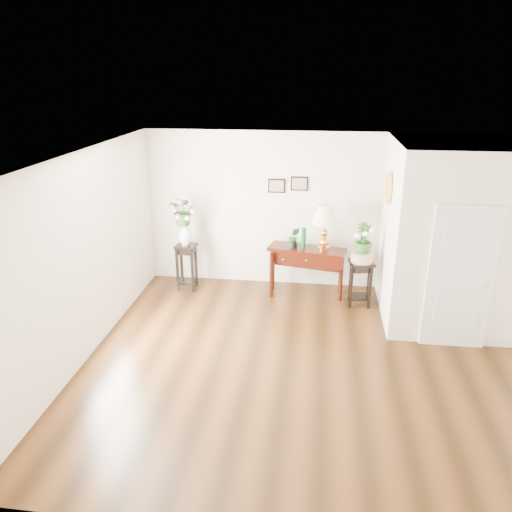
% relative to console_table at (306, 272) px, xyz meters
% --- Properties ---
extents(floor, '(6.00, 5.50, 0.02)m').
position_rel_console_table_xyz_m(floor, '(0.06, -2.25, -0.44)').
color(floor, '#4B290F').
rests_on(floor, ground).
extents(ceiling, '(6.00, 5.50, 0.02)m').
position_rel_console_table_xyz_m(ceiling, '(0.06, -2.25, 2.36)').
color(ceiling, white).
rests_on(ceiling, ground).
extents(wall_back, '(6.00, 0.02, 2.80)m').
position_rel_console_table_xyz_m(wall_back, '(0.06, 0.50, 0.96)').
color(wall_back, beige).
rests_on(wall_back, ground).
extents(wall_front, '(6.00, 0.02, 2.80)m').
position_rel_console_table_xyz_m(wall_front, '(0.06, -5.00, 0.96)').
color(wall_front, beige).
rests_on(wall_front, ground).
extents(wall_left, '(0.02, 5.50, 2.80)m').
position_rel_console_table_xyz_m(wall_left, '(-2.94, -2.25, 0.96)').
color(wall_left, beige).
rests_on(wall_left, ground).
extents(partition, '(1.80, 1.95, 2.80)m').
position_rel_console_table_xyz_m(partition, '(2.16, -0.47, 0.96)').
color(partition, beige).
rests_on(partition, floor).
extents(door, '(0.90, 0.05, 2.10)m').
position_rel_console_table_xyz_m(door, '(2.16, -1.47, 0.61)').
color(door, silver).
rests_on(door, floor).
extents(art_print_left, '(0.30, 0.02, 0.25)m').
position_rel_console_table_xyz_m(art_print_left, '(-0.59, 0.48, 1.41)').
color(art_print_left, black).
rests_on(art_print_left, wall_back).
extents(art_print_right, '(0.30, 0.02, 0.25)m').
position_rel_console_table_xyz_m(art_print_right, '(-0.19, 0.48, 1.46)').
color(art_print_right, black).
rests_on(art_print_right, wall_back).
extents(wall_ornament, '(0.07, 0.51, 0.51)m').
position_rel_console_table_xyz_m(wall_ornament, '(1.22, -0.35, 1.61)').
color(wall_ornament, '#D8B453').
rests_on(wall_ornament, partition).
extents(console_table, '(1.39, 0.71, 0.88)m').
position_rel_console_table_xyz_m(console_table, '(0.00, 0.00, 0.00)').
color(console_table, black).
rests_on(console_table, floor).
extents(table_lamp, '(0.58, 0.58, 0.78)m').
position_rel_console_table_xyz_m(table_lamp, '(0.28, 0.00, 0.79)').
color(table_lamp, gold).
rests_on(table_lamp, console_table).
extents(green_vase, '(0.10, 0.10, 0.37)m').
position_rel_console_table_xyz_m(green_vase, '(-0.07, 0.00, 0.61)').
color(green_vase, '#0B4917').
rests_on(green_vase, console_table).
extents(potted_plant, '(0.20, 0.17, 0.35)m').
position_rel_console_table_xyz_m(potted_plant, '(-0.23, 0.00, 0.61)').
color(potted_plant, '#224F1C').
rests_on(potted_plant, console_table).
extents(plant_stand_a, '(0.37, 0.37, 0.85)m').
position_rel_console_table_xyz_m(plant_stand_a, '(-2.15, -0.01, -0.02)').
color(plant_stand_a, black).
rests_on(plant_stand_a, floor).
extents(porcelain_vase, '(0.29, 0.29, 0.41)m').
position_rel_console_table_xyz_m(porcelain_vase, '(-2.15, -0.01, 0.63)').
color(porcelain_vase, silver).
rests_on(porcelain_vase, plant_stand_a).
extents(lily_arrangement, '(0.59, 0.56, 0.52)m').
position_rel_console_table_xyz_m(lily_arrangement, '(-2.15, -0.01, 1.07)').
color(lily_arrangement, '#224F1C').
rests_on(lily_arrangement, porcelain_vase).
extents(plant_stand_b, '(0.44, 0.44, 0.78)m').
position_rel_console_table_xyz_m(plant_stand_b, '(0.92, -0.26, -0.05)').
color(plant_stand_b, black).
rests_on(plant_stand_b, floor).
extents(ceramic_bowl, '(0.50, 0.50, 0.17)m').
position_rel_console_table_xyz_m(ceramic_bowl, '(0.92, -0.26, 0.42)').
color(ceramic_bowl, '#B8A592').
rests_on(ceramic_bowl, plant_stand_b).
extents(narcissus, '(0.36, 0.36, 0.53)m').
position_rel_console_table_xyz_m(narcissus, '(0.92, -0.26, 0.73)').
color(narcissus, '#224F1C').
rests_on(narcissus, ceramic_bowl).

